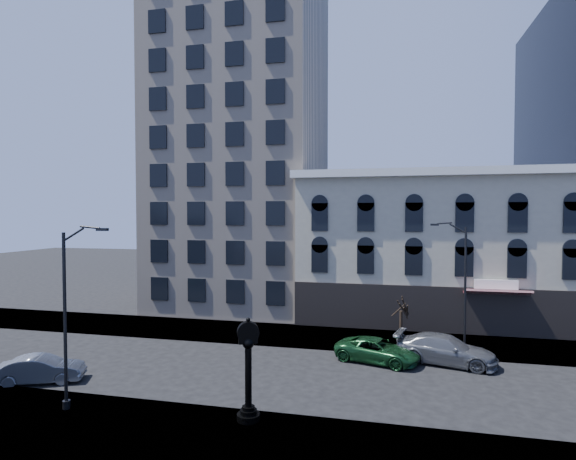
# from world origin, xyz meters

# --- Properties ---
(ground) EXTENTS (160.00, 160.00, 0.00)m
(ground) POSITION_xyz_m (0.00, 0.00, 0.00)
(ground) COLOR black
(ground) RESTS_ON ground
(sidewalk_far) EXTENTS (160.00, 6.00, 0.12)m
(sidewalk_far) POSITION_xyz_m (0.00, 8.00, 0.06)
(sidewalk_far) COLOR gray
(sidewalk_far) RESTS_ON ground
(sidewalk_near) EXTENTS (160.00, 6.00, 0.12)m
(sidewalk_near) POSITION_xyz_m (0.00, -8.00, 0.06)
(sidewalk_near) COLOR gray
(sidewalk_near) RESTS_ON ground
(cream_tower) EXTENTS (15.90, 15.40, 42.50)m
(cream_tower) POSITION_xyz_m (-6.11, 18.88, 19.32)
(cream_tower) COLOR beige
(cream_tower) RESTS_ON ground
(victorian_row) EXTENTS (22.60, 11.19, 12.50)m
(victorian_row) POSITION_xyz_m (12.00, 15.89, 6.00)
(victorian_row) COLOR #BBB39A
(victorian_row) RESTS_ON ground
(street_clock) EXTENTS (1.01, 1.01, 4.46)m
(street_clock) POSITION_xyz_m (2.52, -6.00, 2.14)
(street_clock) COLOR black
(street_clock) RESTS_ON sidewalk_near
(street_lamp_near) EXTENTS (2.21, 0.41, 8.55)m
(street_lamp_near) POSITION_xyz_m (-5.33, -6.72, 6.57)
(street_lamp_near) COLOR black
(street_lamp_near) RESTS_ON sidewalk_near
(street_lamp_far) EXTENTS (2.22, 0.39, 8.56)m
(street_lamp_far) POSITION_xyz_m (12.51, 6.04, 6.58)
(street_lamp_far) COLOR black
(street_lamp_far) RESTS_ON sidewalk_far
(bare_tree_far) EXTENTS (2.13, 2.13, 3.65)m
(bare_tree_far) POSITION_xyz_m (9.21, 7.22, 2.87)
(bare_tree_far) COLOR black
(bare_tree_far) RESTS_ON sidewalk_far
(car_near_b) EXTENTS (4.58, 3.13, 1.43)m
(car_near_b) POSITION_xyz_m (-9.77, -4.02, 0.71)
(car_near_b) COLOR #595B60
(car_near_b) RESTS_ON ground
(car_far_a) EXTENTS (5.53, 3.70, 1.41)m
(car_far_a) POSITION_xyz_m (7.73, 3.41, 0.71)
(car_far_a) COLOR #143F1E
(car_far_a) RESTS_ON ground
(car_far_b) EXTENTS (6.30, 3.75, 1.71)m
(car_far_b) POSITION_xyz_m (11.75, 4.00, 0.85)
(car_far_b) COLOR #595B60
(car_far_b) RESTS_ON ground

